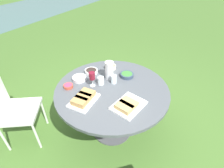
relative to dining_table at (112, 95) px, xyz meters
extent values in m
plane|color=#446B2B|center=(0.00, 0.00, -0.61)|extent=(40.00, 40.00, 0.00)
cylinder|color=#4C4C51|center=(0.00, 0.00, -0.60)|extent=(0.52, 0.52, 0.02)
cylinder|color=#4C4C51|center=(0.00, 0.00, -0.26)|extent=(0.11, 0.11, 0.66)
cylinder|color=#4C5156|center=(0.00, 0.00, 0.09)|extent=(1.28, 1.28, 0.03)
cube|color=silver|center=(-0.62, 0.90, -0.16)|extent=(0.60, 0.60, 0.04)
cylinder|color=silver|center=(-0.67, 0.63, -0.40)|extent=(0.03, 0.03, 0.43)
cylinder|color=silver|center=(-0.35, 0.85, -0.40)|extent=(0.03, 0.03, 0.43)
cylinder|color=silver|center=(-0.88, 0.94, -0.40)|extent=(0.03, 0.03, 0.43)
cylinder|color=silver|center=(-0.56, 1.16, -0.40)|extent=(0.03, 0.03, 0.43)
cylinder|color=silver|center=(0.16, 0.13, 0.22)|extent=(0.10, 0.10, 0.22)
cone|color=silver|center=(0.21, 0.13, 0.31)|extent=(0.03, 0.03, 0.03)
cylinder|color=silver|center=(-0.07, 0.22, 0.11)|extent=(0.06, 0.06, 0.01)
cylinder|color=silver|center=(-0.07, 0.22, 0.16)|extent=(0.01, 0.01, 0.09)
cylinder|color=maroon|center=(-0.07, 0.22, 0.24)|extent=(0.07, 0.07, 0.08)
cube|color=white|center=(-0.17, -0.29, 0.11)|extent=(0.37, 0.30, 0.02)
cube|color=tan|center=(-0.24, -0.27, 0.15)|extent=(0.14, 0.18, 0.04)
cube|color=tan|center=(-0.17, -0.29, 0.15)|extent=(0.14, 0.18, 0.04)
cube|color=white|center=(-0.33, 0.14, 0.11)|extent=(0.32, 0.24, 0.02)
cube|color=#B2844C|center=(-0.26, 0.15, 0.15)|extent=(0.12, 0.15, 0.06)
cube|color=#B2844C|center=(-0.33, 0.14, 0.15)|extent=(0.12, 0.15, 0.06)
cube|color=#B2844C|center=(-0.40, 0.14, 0.15)|extent=(0.12, 0.15, 0.06)
cylinder|color=beige|center=(0.36, 0.23, 0.13)|extent=(0.15, 0.15, 0.04)
cylinder|color=#E0C147|center=(0.36, 0.23, 0.14)|extent=(0.12, 0.12, 0.02)
cylinder|color=#334256|center=(0.29, -0.04, 0.13)|extent=(0.16, 0.16, 0.04)
cylinder|color=#387533|center=(0.29, -0.04, 0.14)|extent=(0.14, 0.14, 0.02)
cylinder|color=white|center=(0.16, 0.39, 0.12)|extent=(0.16, 0.16, 0.04)
cylinder|color=#2D231E|center=(0.16, 0.39, 0.13)|extent=(0.13, 0.13, 0.02)
cylinder|color=#B74733|center=(-0.23, 0.44, 0.12)|extent=(0.11, 0.11, 0.04)
cylinder|color=#D6385B|center=(-0.23, 0.44, 0.13)|extent=(0.09, 0.09, 0.02)
cylinder|color=silver|center=(-0.05, 0.42, 0.12)|extent=(0.17, 0.17, 0.04)
cylinder|color=silver|center=(-0.05, 0.42, 0.14)|extent=(0.14, 0.14, 0.02)
cylinder|color=silver|center=(0.10, 0.04, 0.15)|extent=(0.07, 0.07, 0.10)
cylinder|color=silver|center=(0.01, 0.15, 0.15)|extent=(0.08, 0.08, 0.09)
camera|label=1|loc=(-1.35, -0.76, 1.32)|focal=28.00mm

